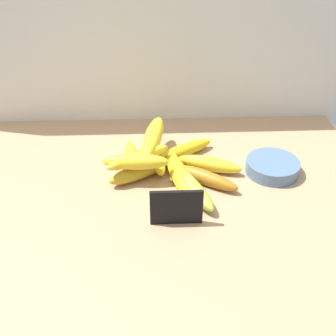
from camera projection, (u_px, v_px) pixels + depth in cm
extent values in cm
cube|color=tan|center=(146.00, 202.00, 99.31)|extent=(110.00, 76.00, 3.00)
cube|color=silver|center=(142.00, 9.00, 112.49)|extent=(130.00, 2.00, 70.00)
cube|color=black|center=(176.00, 207.00, 88.88)|extent=(11.00, 0.80, 8.40)
cube|color=#8A6549|center=(176.00, 219.00, 91.74)|extent=(9.90, 1.20, 0.60)
cylinder|color=slate|center=(272.00, 167.00, 105.78)|extent=(13.06, 13.06, 3.27)
ellipsoid|color=yellow|center=(132.00, 158.00, 108.81)|extent=(5.22, 16.59, 3.36)
ellipsoid|color=yellow|center=(155.00, 153.00, 110.12)|extent=(7.15, 19.85, 4.08)
ellipsoid|color=#B59320|center=(138.00, 172.00, 103.41)|extent=(15.29, 11.15, 3.89)
ellipsoid|color=#A6BD38|center=(191.00, 186.00, 98.50)|extent=(11.72, 19.37, 4.03)
ellipsoid|color=yellow|center=(184.00, 150.00, 111.89)|extent=(16.52, 11.66, 3.41)
ellipsoid|color=#A76A1A|center=(205.00, 178.00, 101.80)|extent=(15.94, 12.48, 3.48)
ellipsoid|color=yellow|center=(210.00, 164.00, 106.43)|extent=(16.39, 9.30, 3.67)
ellipsoid|color=yellow|center=(178.00, 173.00, 102.84)|extent=(7.49, 18.46, 4.09)
ellipsoid|color=yellow|center=(136.00, 162.00, 100.10)|extent=(15.89, 4.79, 3.84)
ellipsoid|color=yellow|center=(138.00, 157.00, 102.11)|extent=(16.16, 11.81, 3.29)
ellipsoid|color=yellow|center=(153.00, 137.00, 108.60)|extent=(7.95, 20.04, 4.39)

